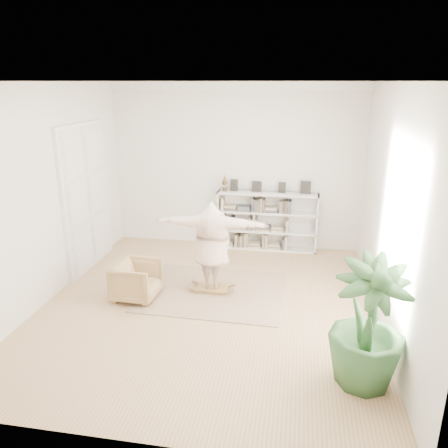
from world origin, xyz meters
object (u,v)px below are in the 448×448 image
houseplant (368,324)px  bookshelf (267,222)px  armchair (136,280)px  person (212,243)px  rocker_board (212,288)px

houseplant → bookshelf: bearing=109.5°
bookshelf → houseplant: 4.67m
bookshelf → houseplant: (1.56, -4.40, 0.19)m
houseplant → armchair: bearing=155.2°
person → houseplant: size_ratio=1.18×
armchair → houseplant: houseplant is taller
armchair → person: person is taller
bookshelf → armchair: bookshelf is taller
bookshelf → rocker_board: 2.49m
armchair → rocker_board: size_ratio=1.31×
rocker_board → armchair: bearing=-159.2°
bookshelf → person: size_ratio=1.13×
rocker_board → person: 0.86m
bookshelf → person: 2.45m
armchair → houseplant: (3.57, -1.65, 0.49)m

